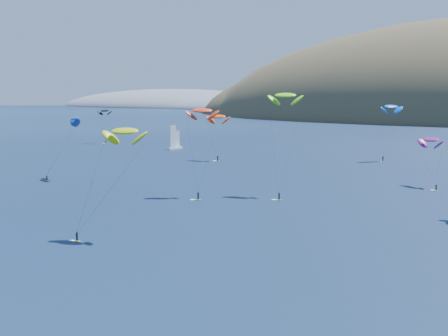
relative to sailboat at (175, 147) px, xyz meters
name	(u,v)px	position (x,y,z in m)	size (l,w,h in m)	color
headland	(189,109)	(-357.74, 562.76, -4.34)	(460.00, 250.00, 60.00)	slate
sailboat	(175,147)	(0.00, 0.00, 0.00)	(10.06, 8.65, 12.29)	white
kitesurfer_1	(218,117)	(37.71, -25.80, 15.54)	(9.59, 6.88, 19.16)	#A0D217
kitesurfer_2	(125,131)	(85.36, -140.96, 18.41)	(9.97, 11.20, 21.74)	#A0D217
kitesurfer_3	(285,95)	(91.07, -82.75, 24.37)	(9.36, 14.11, 27.81)	#A0D217
kitesurfer_4	(391,107)	(95.06, 5.36, 19.34)	(9.04, 11.06, 22.89)	#A0D217
kitesurfer_6	(431,140)	(121.32, -50.99, 11.94)	(8.85, 12.93, 15.19)	#A0D217
kitesurfer_9	(202,111)	(73.69, -95.33, 20.54)	(8.80, 12.08, 23.84)	#A0D217
kitesurfer_10	(75,118)	(24.31, -88.78, 17.17)	(8.98, 14.30, 20.53)	#A0D217
kitesurfer_12	(105,111)	(-48.36, 9.58, 15.09)	(7.74, 5.34, 18.14)	#A0D217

